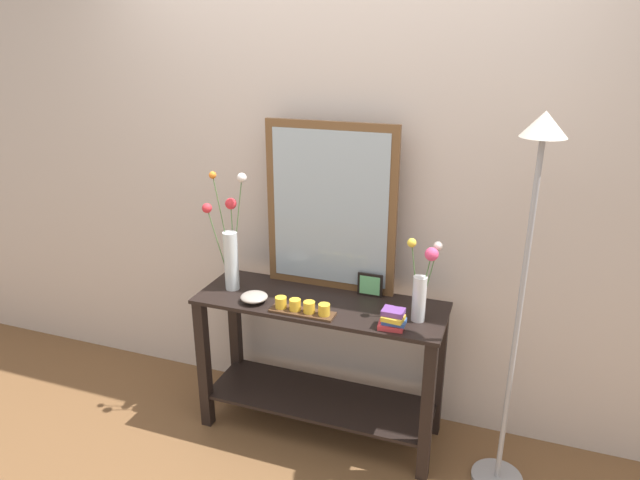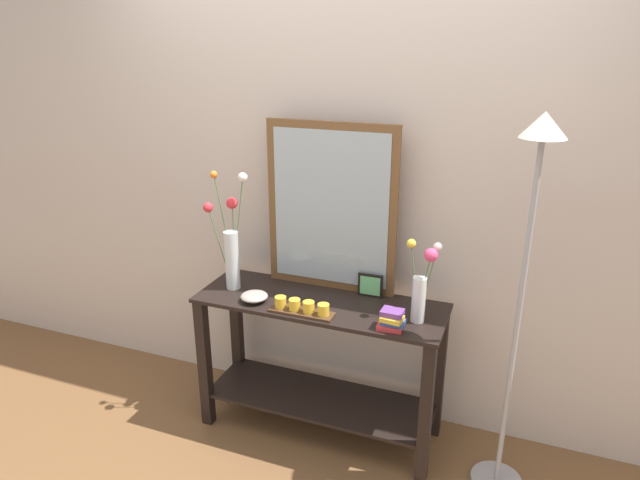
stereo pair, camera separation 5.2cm
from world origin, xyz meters
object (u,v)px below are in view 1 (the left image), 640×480
picture_frame_small (370,285)px  vase_right (422,285)px  tall_vase_left (230,247)px  floor_lamp (527,251)px  mirror_leaning (330,208)px  console_table (320,354)px  book_stack (393,320)px  decorative_bowl (254,297)px  candle_tray (302,308)px

picture_frame_small → vase_right: bearing=-30.5°
tall_vase_left → picture_frame_small: tall_vase_left is taller
picture_frame_small → floor_lamp: bearing=-16.9°
tall_vase_left → vase_right: bearing=-0.8°
floor_lamp → mirror_leaning: bearing=164.8°
console_table → mirror_leaning: size_ratio=1.45×
vase_right → picture_frame_small: 0.35m
tall_vase_left → picture_frame_small: bearing=12.4°
picture_frame_small → book_stack: (0.18, -0.29, -0.02)m
mirror_leaning → floor_lamp: 0.98m
tall_vase_left → decorative_bowl: tall_vase_left is taller
console_table → tall_vase_left: 0.72m
tall_vase_left → floor_lamp: bearing=-2.5°
console_table → vase_right: size_ratio=3.21×
candle_tray → floor_lamp: 1.05m
tall_vase_left → candle_tray: (0.45, -0.14, -0.20)m
candle_tray → floor_lamp: size_ratio=0.18×
book_stack → tall_vase_left: bearing=171.5°
book_stack → floor_lamp: size_ratio=0.07×
tall_vase_left → decorative_bowl: 0.29m
mirror_leaning → tall_vase_left: (-0.48, -0.19, -0.20)m
vase_right → floor_lamp: size_ratio=0.22×
decorative_bowl → floor_lamp: size_ratio=0.08×
mirror_leaning → book_stack: 0.66m
candle_tray → book_stack: size_ratio=2.51×
console_table → candle_tray: (-0.04, -0.15, 0.33)m
vase_right → decorative_bowl: 0.83m
picture_frame_small → candle_tray: bearing=-130.6°
mirror_leaning → candle_tray: 0.53m
vase_right → decorative_bowl: vase_right is taller
vase_right → floor_lamp: 0.49m
floor_lamp → decorative_bowl: bearing=-177.9°
candle_tray → console_table: bearing=76.7°
candle_tray → book_stack: bearing=1.1°
vase_right → decorative_bowl: size_ratio=2.85×
candle_tray → book_stack: (0.44, 0.01, 0.01)m
console_table → vase_right: (0.51, -0.02, 0.48)m
console_table → mirror_leaning: (-0.01, 0.18, 0.74)m
decorative_bowl → floor_lamp: (1.24, 0.04, 0.39)m
candle_tray → decorative_bowl: 0.27m
book_stack → vase_right: bearing=49.1°
tall_vase_left → book_stack: (0.89, -0.13, -0.19)m
console_table → book_stack: (0.40, -0.14, 0.34)m
vase_right → floor_lamp: floor_lamp is taller
mirror_leaning → decorative_bowl: bearing=-134.5°
mirror_leaning → book_stack: (0.41, -0.33, -0.39)m
console_table → tall_vase_left: tall_vase_left is taller
vase_right → candle_tray: 0.58m
candle_tray → vase_right: bearing=13.2°
console_table → vase_right: bearing=-2.7°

